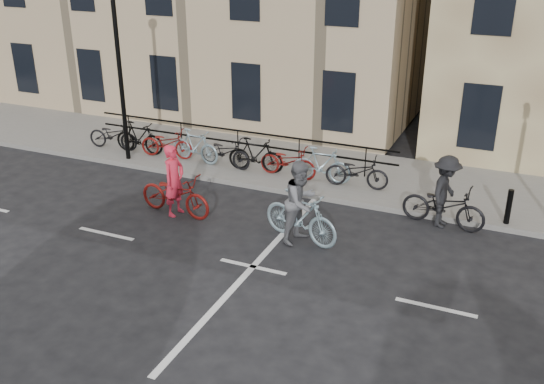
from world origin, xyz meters
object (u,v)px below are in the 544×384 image
at_px(cyclist_dark, 444,199).
at_px(cyclist_pink, 175,191).
at_px(cyclist_grey, 301,209).
at_px(lamp_post, 118,54).

bearing_deg(cyclist_dark, cyclist_pink, 114.76).
height_order(cyclist_pink, cyclist_grey, cyclist_grey).
relative_size(cyclist_pink, cyclist_grey, 1.01).
distance_m(cyclist_grey, cyclist_dark, 3.70).
bearing_deg(cyclist_dark, lamp_post, 93.54).
distance_m(lamp_post, cyclist_pink, 5.23).
bearing_deg(cyclist_pink, cyclist_dark, -66.81).
relative_size(lamp_post, cyclist_grey, 2.44).
relative_size(lamp_post, cyclist_pink, 2.40).
bearing_deg(lamp_post, cyclist_pink, -37.96).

